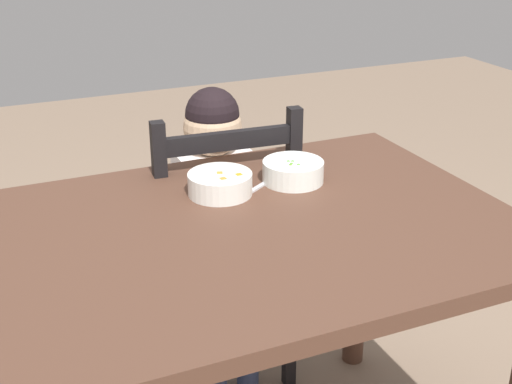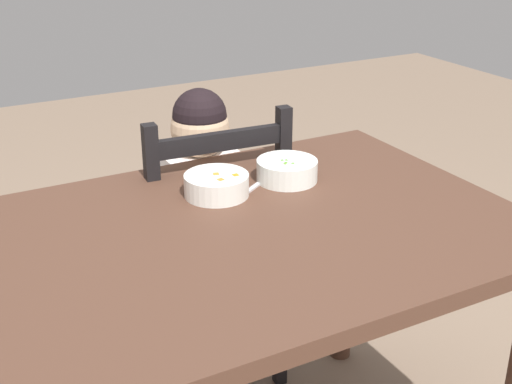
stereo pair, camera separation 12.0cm
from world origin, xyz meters
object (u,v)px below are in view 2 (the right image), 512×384
(child_figure, at_px, (206,199))
(bowl_of_carrots, at_px, (217,184))
(dining_table, at_px, (244,272))
(spoon, at_px, (245,193))
(bowl_of_peas, at_px, (287,170))
(dining_chair, at_px, (206,252))

(child_figure, distance_m, bowl_of_carrots, 0.36)
(dining_table, xyz_separation_m, spoon, (0.08, 0.16, 0.12))
(bowl_of_peas, distance_m, spoon, 0.14)
(child_figure, xyz_separation_m, bowl_of_carrots, (-0.10, -0.29, 0.17))
(dining_chair, xyz_separation_m, child_figure, (0.00, -0.01, 0.18))
(child_figure, bearing_deg, dining_table, -104.23)
(bowl_of_carrots, distance_m, spoon, 0.07)
(child_figure, relative_size, bowl_of_peas, 6.09)
(child_figure, xyz_separation_m, bowl_of_peas, (0.10, -0.29, 0.18))
(dining_chair, height_order, bowl_of_carrots, dining_chair)
(spoon, bearing_deg, child_figure, 83.28)
(spoon, bearing_deg, bowl_of_peas, 12.31)
(dining_table, bearing_deg, spoon, 61.87)
(bowl_of_peas, relative_size, spoon, 1.25)
(child_figure, distance_m, bowl_of_peas, 0.36)
(bowl_of_carrots, bearing_deg, dining_chair, 72.10)
(dining_table, distance_m, spoon, 0.21)
(dining_table, height_order, bowl_of_peas, bowl_of_peas)
(dining_table, xyz_separation_m, bowl_of_carrots, (0.02, 0.19, 0.15))
(bowl_of_carrots, bearing_deg, child_figure, 71.09)
(bowl_of_carrots, bearing_deg, spoon, -25.87)
(bowl_of_peas, bearing_deg, dining_chair, 109.15)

